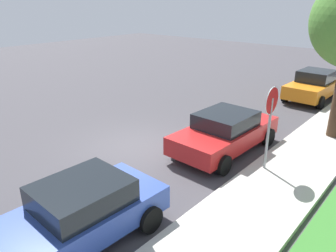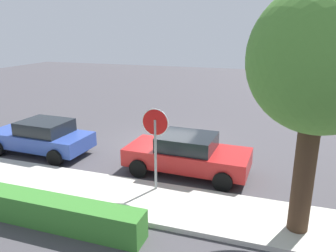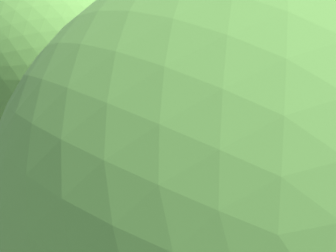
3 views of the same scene
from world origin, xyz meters
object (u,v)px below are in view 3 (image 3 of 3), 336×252
parked_car_green (26,60)px  street_tree_far (266,194)px  parked_car_blue (62,92)px  stop_sign (51,116)px  parked_car_red (121,151)px  street_tree_near_corner (42,70)px

parked_car_green → street_tree_far: 21.55m
parked_car_blue → street_tree_far: (-15.61, 2.13, 3.87)m
stop_sign → parked_car_blue: size_ratio=0.64×
parked_car_red → parked_car_green: size_ratio=1.15×
parked_car_blue → parked_car_red: bearing=-179.5°
street_tree_far → stop_sign: bearing=-2.5°
parked_car_red → street_tree_near_corner: bearing=143.3°
stop_sign → street_tree_far: (-9.97, 0.43, 2.70)m
parked_car_blue → street_tree_near_corner: size_ratio=0.72×
parked_car_blue → parked_car_green: bearing=2.9°
stop_sign → street_tree_far: street_tree_far is taller
parked_car_blue → street_tree_near_corner: bearing=164.8°
parked_car_red → parked_car_green: 11.69m
street_tree_near_corner → street_tree_far: bearing=-174.7°
parked_car_green → street_tree_far: street_tree_far is taller
stop_sign → street_tree_near_corner: size_ratio=0.46×
parked_car_green → street_tree_near_corner: 15.91m
parked_car_red → parked_car_green: (11.68, 0.33, 0.02)m
stop_sign → parked_car_blue: (5.65, -1.70, -1.17)m
stop_sign → parked_car_green: stop_sign is taller
street_tree_far → street_tree_near_corner: bearing=5.3°
stop_sign → parked_car_green: bearing=-7.3°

